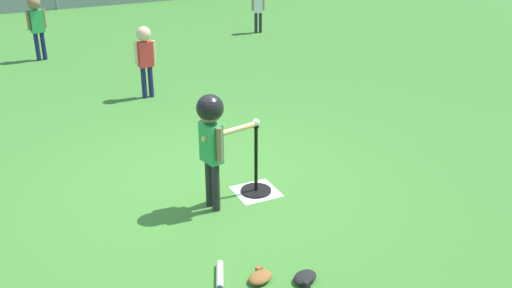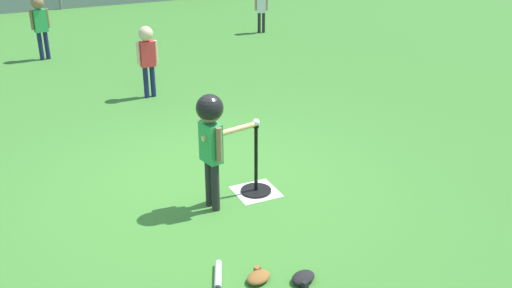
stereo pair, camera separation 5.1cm
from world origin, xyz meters
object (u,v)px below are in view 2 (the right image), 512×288
(fielder_deep_left, at_px, (147,52))
(glove_by_plate, at_px, (258,277))
(batting_tee, at_px, (256,181))
(baseball_on_tee, at_px, (256,122))
(fielder_near_right, at_px, (261,4))
(glove_near_bats, at_px, (303,278))
(batter_child, at_px, (211,129))
(fielder_deep_center, at_px, (40,19))
(spare_bat_silver, at_px, (218,280))

(fielder_deep_left, relative_size, glove_by_plate, 4.09)
(batting_tee, height_order, baseball_on_tee, baseball_on_tee)
(glove_by_plate, bearing_deg, fielder_near_right, 64.17)
(batting_tee, relative_size, glove_near_bats, 2.85)
(batting_tee, bearing_deg, glove_near_bats, -101.03)
(fielder_near_right, relative_size, glove_by_plate, 3.69)
(batter_child, height_order, fielder_near_right, batter_child)
(batter_child, relative_size, glove_near_bats, 4.52)
(fielder_deep_center, distance_m, glove_near_bats, 7.94)
(baseball_on_tee, distance_m, fielder_deep_left, 3.43)
(batting_tee, bearing_deg, glove_by_plate, -114.45)
(fielder_near_right, height_order, spare_bat_silver, fielder_near_right)
(batting_tee, xyz_separation_m, batter_child, (-0.52, -0.11, 0.72))
(fielder_near_right, relative_size, glove_near_bats, 3.72)
(baseball_on_tee, bearing_deg, fielder_deep_left, 92.86)
(batting_tee, bearing_deg, baseball_on_tee, -135.00)
(fielder_deep_left, relative_size, fielder_near_right, 1.11)
(batter_child, distance_m, glove_near_bats, 1.66)
(spare_bat_silver, bearing_deg, baseball_on_tee, 53.54)
(fielder_deep_center, height_order, fielder_near_right, fielder_deep_center)
(fielder_deep_left, bearing_deg, spare_bat_silver, -99.28)
(fielder_deep_center, xyz_separation_m, glove_by_plate, (0.73, -7.68, -0.71))
(glove_by_plate, bearing_deg, spare_bat_silver, 161.16)
(batter_child, xyz_separation_m, spare_bat_silver, (-0.42, -1.16, -0.82))
(fielder_deep_left, distance_m, fielder_near_right, 4.60)
(baseball_on_tee, bearing_deg, spare_bat_silver, -126.46)
(fielder_near_right, bearing_deg, glove_by_plate, -115.83)
(batter_child, xyz_separation_m, fielder_near_right, (3.73, 6.65, -0.22))
(fielder_near_right, bearing_deg, fielder_deep_left, -137.25)
(fielder_near_right, height_order, glove_by_plate, fielder_near_right)
(baseball_on_tee, height_order, fielder_deep_left, fielder_deep_left)
(baseball_on_tee, distance_m, fielder_near_right, 7.29)
(fielder_deep_center, bearing_deg, batting_tee, -77.88)
(fielder_deep_center, bearing_deg, baseball_on_tee, -77.88)
(baseball_on_tee, height_order, glove_near_bats, baseball_on_tee)
(batting_tee, bearing_deg, fielder_deep_left, 92.86)
(batter_child, height_order, glove_by_plate, batter_child)
(batting_tee, distance_m, baseball_on_tee, 0.66)
(glove_by_plate, relative_size, glove_near_bats, 1.01)
(glove_near_bats, bearing_deg, glove_by_plate, 152.80)
(batting_tee, height_order, glove_by_plate, batting_tee)
(baseball_on_tee, xyz_separation_m, spare_bat_silver, (-0.94, -1.27, -0.76))
(fielder_deep_left, bearing_deg, batter_child, -95.64)
(batter_child, relative_size, fielder_deep_left, 1.10)
(fielder_deep_left, xyz_separation_m, fielder_near_right, (3.38, 3.12, -0.07))
(baseball_on_tee, height_order, spare_bat_silver, baseball_on_tee)
(glove_by_plate, bearing_deg, fielder_deep_left, 84.59)
(glove_near_bats, bearing_deg, baseball_on_tee, 78.97)
(baseball_on_tee, bearing_deg, batter_child, -168.31)
(fielder_deep_center, bearing_deg, fielder_deep_left, -67.70)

